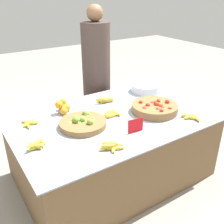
% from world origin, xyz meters
% --- Properties ---
extents(ground_plane, '(12.00, 12.00, 0.00)m').
position_xyz_m(ground_plane, '(0.00, 0.00, 0.00)').
color(ground_plane, gray).
extents(market_table, '(1.79, 1.18, 0.64)m').
position_xyz_m(market_table, '(0.00, 0.00, 0.32)').
color(market_table, brown).
rests_on(market_table, ground_plane).
extents(lime_bowl, '(0.40, 0.40, 0.10)m').
position_xyz_m(lime_bowl, '(-0.30, -0.01, 0.67)').
color(lime_bowl, olive).
rests_on(lime_bowl, market_table).
extents(tomato_basket, '(0.43, 0.43, 0.11)m').
position_xyz_m(tomato_basket, '(0.40, -0.13, 0.68)').
color(tomato_basket, olive).
rests_on(tomato_basket, market_table).
extents(orange_pile, '(0.15, 0.17, 0.13)m').
position_xyz_m(orange_pile, '(-0.32, 0.33, 0.69)').
color(orange_pile, orange).
rests_on(orange_pile, market_table).
extents(metal_bowl, '(0.32, 0.32, 0.08)m').
position_xyz_m(metal_bowl, '(0.67, 0.33, 0.68)').
color(metal_bowl, silver).
rests_on(metal_bowl, market_table).
extents(price_sign, '(0.14, 0.02, 0.12)m').
position_xyz_m(price_sign, '(0.01, -0.33, 0.70)').
color(price_sign, red).
rests_on(price_sign, market_table).
extents(banana_bunch_back_center, '(0.15, 0.17, 0.04)m').
position_xyz_m(banana_bunch_back_center, '(-0.67, 0.27, 0.65)').
color(banana_bunch_back_center, gold).
rests_on(banana_bunch_back_center, market_table).
extents(banana_bunch_front_left, '(0.20, 0.12, 0.06)m').
position_xyz_m(banana_bunch_front_left, '(0.12, 0.31, 0.67)').
color(banana_bunch_front_left, gold).
rests_on(banana_bunch_front_left, market_table).
extents(banana_bunch_front_right, '(0.19, 0.15, 0.06)m').
position_xyz_m(banana_bunch_front_right, '(-0.28, -0.43, 0.66)').
color(banana_bunch_front_right, gold).
rests_on(banana_bunch_front_right, market_table).
extents(banana_bunch_middle_right, '(0.17, 0.15, 0.06)m').
position_xyz_m(banana_bunch_middle_right, '(-0.73, -0.12, 0.67)').
color(banana_bunch_middle_right, gold).
rests_on(banana_bunch_middle_right, market_table).
extents(banana_bunch_middle_left, '(0.14, 0.19, 0.03)m').
position_xyz_m(banana_bunch_middle_left, '(0.58, -0.41, 0.66)').
color(banana_bunch_middle_left, gold).
rests_on(banana_bunch_middle_left, market_table).
extents(banana_bunch_front_center, '(0.19, 0.11, 0.06)m').
position_xyz_m(banana_bunch_front_center, '(0.01, 0.02, 0.66)').
color(banana_bunch_front_center, gold).
rests_on(banana_bunch_front_center, market_table).
extents(vendor_person, '(0.33, 0.33, 1.54)m').
position_xyz_m(vendor_person, '(0.33, 0.85, 0.71)').
color(vendor_person, '#473833').
rests_on(vendor_person, ground_plane).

